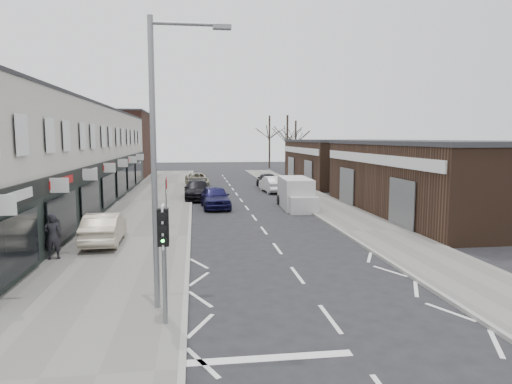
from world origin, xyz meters
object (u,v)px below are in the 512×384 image
object	(u,v)px
traffic_light	(164,236)
parked_car_left_a	(215,197)
street_lamp	(160,148)
white_van	(296,194)
parked_car_left_c	(197,179)
warning_sign	(167,187)
parked_car_left_b	(198,190)
pedestrian	(53,236)
parked_car_right_b	(267,180)
sedan_on_pavement	(104,228)
parked_car_right_a	(272,184)

from	to	relation	value
traffic_light	parked_car_left_a	world-z (taller)	traffic_light
street_lamp	white_van	xyz separation A→B (m)	(7.93, 18.27, -3.62)
white_van	parked_car_left_c	world-z (taller)	white_van
warning_sign	parked_car_left_b	bearing A→B (deg)	80.98
pedestrian	parked_car_left_b	world-z (taller)	pedestrian
parked_car_right_b	sedan_on_pavement	bearing A→B (deg)	65.26
parked_car_left_a	parked_car_left_b	xyz separation A→B (m)	(-1.20, 4.86, -0.03)
pedestrian	parked_car_right_b	xyz separation A→B (m)	(12.70, 25.95, -0.29)
traffic_light	white_van	distance (m)	21.04
parked_car_right_b	traffic_light	bearing A→B (deg)	77.41
pedestrian	parked_car_left_c	world-z (taller)	pedestrian
pedestrian	traffic_light	bearing A→B (deg)	115.83
sedan_on_pavement	parked_car_left_c	size ratio (longest dim) A/B	0.91
warning_sign	parked_car_right_b	distance (m)	20.91
pedestrian	parked_car_right_b	distance (m)	28.89
parked_car_left_a	white_van	bearing A→B (deg)	-10.90
sedan_on_pavement	parked_car_right_b	size ratio (longest dim) A/B	0.98
traffic_light	parked_car_right_b	world-z (taller)	traffic_light
parked_car_left_c	warning_sign	bearing A→B (deg)	-99.09
street_lamp	parked_car_left_c	bearing A→B (deg)	88.13
street_lamp	pedestrian	size ratio (longest dim) A/B	4.36
white_van	parked_car_left_b	distance (m)	8.82
warning_sign	white_van	xyz separation A→B (m)	(8.56, 5.47, -1.20)
white_van	pedestrian	size ratio (longest dim) A/B	3.00
sedan_on_pavement	parked_car_left_b	size ratio (longest dim) A/B	0.82
white_van	parked_car_left_a	bearing A→B (deg)	175.06
traffic_light	parked_car_left_b	size ratio (longest dim) A/B	0.59
street_lamp	parked_car_right_a	distance (m)	29.14
street_lamp	parked_car_left_b	distance (m)	24.21
street_lamp	traffic_light	bearing A→B (deg)	-84.12
white_van	parked_car_right_b	distance (m)	13.51
sedan_on_pavement	parked_car_left_a	world-z (taller)	parked_car_left_a
traffic_light	warning_sign	xyz separation A→B (m)	(-0.76, 14.02, -0.21)
parked_car_left_c	parked_car_right_b	world-z (taller)	parked_car_right_b
traffic_light	sedan_on_pavement	world-z (taller)	traffic_light
street_lamp	white_van	world-z (taller)	street_lamp
street_lamp	sedan_on_pavement	distance (m)	9.74
parked_car_left_b	parked_car_right_a	distance (m)	7.80
parked_car_right_a	sedan_on_pavement	bearing A→B (deg)	55.47
sedan_on_pavement	parked_car_right_b	xyz separation A→B (m)	(11.22, 23.39, -0.08)
pedestrian	parked_car_left_c	distance (m)	29.14
street_lamp	parked_car_right_b	xyz separation A→B (m)	(8.03, 31.78, -3.87)
white_van	parked_car_left_c	distance (m)	17.49
sedan_on_pavement	parked_car_right_a	distance (m)	22.33
parked_car_right_b	parked_car_left_a	bearing A→B (deg)	66.80
white_van	parked_car_right_a	bearing A→B (deg)	92.94
traffic_light	pedestrian	xyz separation A→B (m)	(-4.80, 7.04, -1.38)
warning_sign	parked_car_left_c	world-z (taller)	warning_sign
traffic_light	sedan_on_pavement	bearing A→B (deg)	109.06
parked_car_right_a	parked_car_left_c	bearing A→B (deg)	-49.11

